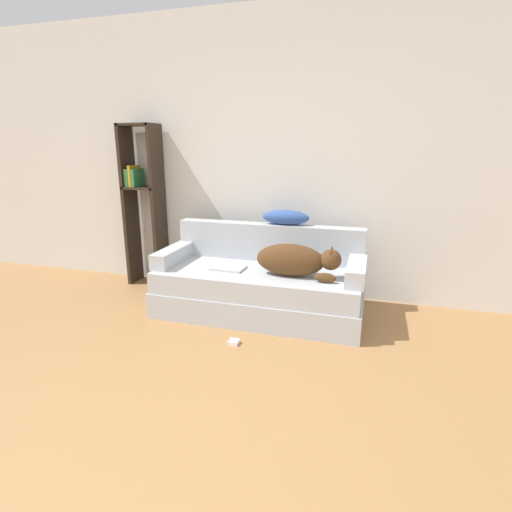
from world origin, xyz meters
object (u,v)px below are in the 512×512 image
dog (296,260)px  laptop (228,268)px  bookshelf (143,199)px  power_adapter (234,342)px  couch (259,292)px  throw_pillow (286,217)px

dog → laptop: size_ratio=2.36×
bookshelf → power_adapter: bearing=-38.0°
couch → bookshelf: 1.65m
couch → throw_pillow: (0.15, 0.35, 0.62)m
power_adapter → throw_pillow: bearing=79.9°
power_adapter → dog: bearing=55.8°
couch → dog: (0.34, -0.09, 0.35)m
dog → bookshelf: bearing=162.6°
laptop → power_adapter: size_ratio=3.92×
couch → power_adapter: size_ratio=23.76×
dog → power_adapter: dog is taller
throw_pillow → bookshelf: bookshelf is taller
throw_pillow → bookshelf: 1.57m
dog → throw_pillow: bearing=113.6°
dog → power_adapter: (-0.36, -0.53, -0.53)m
dog → laptop: (-0.61, 0.03, -0.13)m
dog → bookshelf: bookshelf is taller
couch → laptop: size_ratio=6.06×
dog → laptop: dog is taller
laptop → throw_pillow: (0.42, 0.41, 0.40)m
throw_pillow → power_adapter: bearing=-100.1°
dog → power_adapter: size_ratio=9.25×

